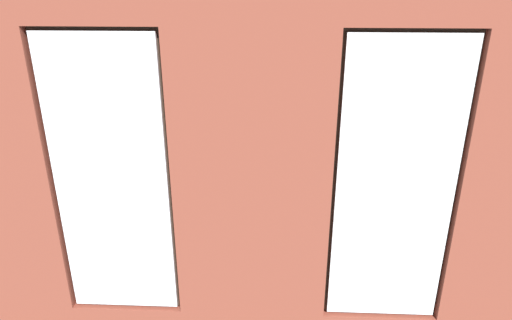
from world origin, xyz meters
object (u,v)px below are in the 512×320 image
(media_console, at_px, (50,203))
(remote_gray, at_px, (273,190))
(tv_flatscreen, at_px, (42,156))
(table_plant_small, at_px, (232,182))
(potted_plant_by_left_couch, at_px, (397,158))
(couch_left, at_px, (450,201))
(potted_plant_beside_window_right, at_px, (117,236))
(potted_plant_near_tv, at_px, (50,224))
(couch_by_window, at_px, (269,287))
(coffee_table, at_px, (244,199))
(cup_ceramic, at_px, (212,195))
(potted_plant_mid_room_small, at_px, (335,162))
(potted_plant_corner_near_left, at_px, (422,127))
(potted_plant_between_couches, at_px, (424,260))

(media_console, bearing_deg, remote_gray, -177.08)
(media_console, bearing_deg, tv_flatscreen, -90.00)
(table_plant_small, distance_m, potted_plant_by_left_couch, 2.93)
(couch_left, relative_size, remote_gray, 10.22)
(potted_plant_beside_window_right, bearing_deg, couch_left, -152.00)
(couch_left, height_order, potted_plant_near_tv, potted_plant_near_tv)
(couch_by_window, xyz_separation_m, potted_plant_near_tv, (2.47, -0.67, 0.25))
(potted_plant_near_tv, bearing_deg, coffee_table, -152.74)
(cup_ceramic, xyz_separation_m, media_console, (2.23, -0.09, -0.22))
(couch_by_window, relative_size, cup_ceramic, 21.45)
(remote_gray, height_order, media_console, media_console)
(coffee_table, distance_m, remote_gray, 0.41)
(potted_plant_mid_room_small, bearing_deg, tv_flatscreen, 15.91)
(remote_gray, height_order, tv_flatscreen, tv_flatscreen)
(couch_left, distance_m, cup_ceramic, 3.22)
(coffee_table, bearing_deg, potted_plant_corner_near_left, -142.93)
(couch_left, height_order, potted_plant_corner_near_left, potted_plant_corner_near_left)
(potted_plant_corner_near_left, bearing_deg, table_plant_small, 34.33)
(table_plant_small, distance_m, potted_plant_mid_room_small, 1.81)
(tv_flatscreen, height_order, potted_plant_between_couches, tv_flatscreen)
(coffee_table, xyz_separation_m, table_plant_small, (0.17, -0.09, 0.19))
(coffee_table, relative_size, cup_ceramic, 14.52)
(table_plant_small, bearing_deg, media_console, 2.70)
(couch_by_window, bearing_deg, potted_plant_between_couches, -177.87)
(remote_gray, height_order, potted_plant_near_tv, potted_plant_near_tv)
(cup_ceramic, xyz_separation_m, potted_plant_mid_room_small, (-1.74, -1.23, -0.01))
(couch_by_window, relative_size, potted_plant_corner_near_left, 1.68)
(coffee_table, distance_m, potted_plant_between_couches, 2.52)
(potted_plant_near_tv, distance_m, potted_plant_corner_near_left, 6.03)
(media_console, xyz_separation_m, potted_plant_corner_near_left, (-5.59, -2.24, 0.43))
(potted_plant_between_couches, xyz_separation_m, potted_plant_mid_room_small, (0.52, -2.81, -0.16))
(couch_left, height_order, media_console, couch_left)
(couch_left, bearing_deg, table_plant_small, -88.76)
(potted_plant_mid_room_small, height_order, potted_plant_by_left_couch, potted_plant_mid_room_small)
(couch_by_window, relative_size, potted_plant_mid_room_small, 2.88)
(potted_plant_by_left_couch, bearing_deg, cup_ceramic, 30.24)
(tv_flatscreen, bearing_deg, couch_by_window, 150.13)
(remote_gray, height_order, potted_plant_by_left_couch, potted_plant_by_left_couch)
(couch_by_window, distance_m, couch_left, 3.11)
(tv_flatscreen, bearing_deg, cup_ceramic, 177.58)
(cup_ceramic, bearing_deg, potted_plant_near_tv, 29.92)
(remote_gray, distance_m, tv_flatscreen, 3.08)
(table_plant_small, height_order, media_console, table_plant_small)
(couch_by_window, bearing_deg, cup_ceramic, -64.41)
(media_console, height_order, potted_plant_between_couches, potted_plant_between_couches)
(coffee_table, relative_size, potted_plant_near_tv, 1.01)
(potted_plant_near_tv, bearing_deg, table_plant_small, -148.58)
(table_plant_small, distance_m, potted_plant_corner_near_left, 3.77)
(tv_flatscreen, xyz_separation_m, potted_plant_beside_window_right, (-1.60, 1.81, -0.05))
(media_console, distance_m, potted_plant_between_couches, 4.81)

